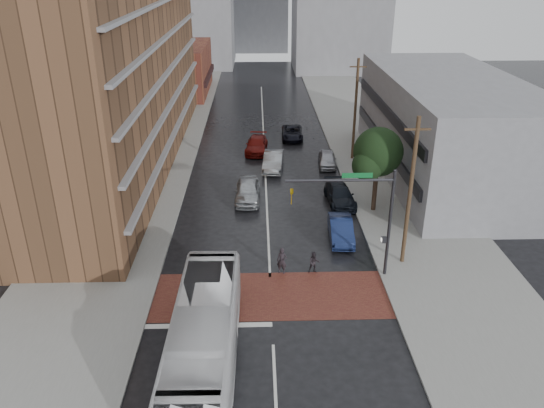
{
  "coord_description": "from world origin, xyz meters",
  "views": [
    {
      "loc": [
        -0.69,
        -26.03,
        18.37
      ],
      "look_at": [
        0.22,
        6.01,
        3.5
      ],
      "focal_mm": 35.0,
      "sensor_mm": 36.0,
      "label": 1
    }
  ],
  "objects_px": {
    "pedestrian_b": "(314,262)",
    "suv_travel": "(292,133)",
    "pedestrian_a": "(282,261)",
    "car_travel_b": "(273,161)",
    "car_travel_a": "(248,191)",
    "car_parked_far": "(327,159)",
    "transit_bus": "(204,340)",
    "car_parked_near": "(341,230)",
    "car_parked_mid": "(340,195)",
    "car_travel_c": "(257,145)"
  },
  "relations": [
    {
      "from": "pedestrian_b",
      "to": "suv_travel",
      "type": "xyz_separation_m",
      "value": [
        0.38,
        27.99,
        -0.05
      ]
    },
    {
      "from": "pedestrian_a",
      "to": "car_parked_near",
      "type": "distance_m",
      "value": 6.26
    },
    {
      "from": "car_travel_c",
      "to": "car_parked_mid",
      "type": "xyz_separation_m",
      "value": [
        6.83,
        -13.08,
        -0.02
      ]
    },
    {
      "from": "car_parked_far",
      "to": "car_travel_a",
      "type": "bearing_deg",
      "value": -130.11
    },
    {
      "from": "car_travel_b",
      "to": "car_travel_c",
      "type": "distance_m",
      "value": 5.35
    },
    {
      "from": "car_parked_mid",
      "to": "car_travel_b",
      "type": "bearing_deg",
      "value": 119.57
    },
    {
      "from": "car_travel_c",
      "to": "car_parked_near",
      "type": "bearing_deg",
      "value": -67.28
    },
    {
      "from": "car_travel_b",
      "to": "car_parked_far",
      "type": "bearing_deg",
      "value": 13.82
    },
    {
      "from": "pedestrian_b",
      "to": "suv_travel",
      "type": "relative_size",
      "value": 0.3
    },
    {
      "from": "car_travel_c",
      "to": "car_parked_near",
      "type": "xyz_separation_m",
      "value": [
        6.0,
        -19.23,
        0.01
      ]
    },
    {
      "from": "car_travel_a",
      "to": "car_parked_mid",
      "type": "xyz_separation_m",
      "value": [
        7.6,
        -0.82,
        -0.13
      ]
    },
    {
      "from": "car_travel_a",
      "to": "car_parked_far",
      "type": "distance_m",
      "value": 10.99
    },
    {
      "from": "pedestrian_a",
      "to": "suv_travel",
      "type": "height_order",
      "value": "pedestrian_a"
    },
    {
      "from": "car_travel_c",
      "to": "suv_travel",
      "type": "bearing_deg",
      "value": 52.7
    },
    {
      "from": "car_parked_near",
      "to": "car_parked_mid",
      "type": "bearing_deg",
      "value": 85.06
    },
    {
      "from": "car_parked_mid",
      "to": "car_parked_near",
      "type": "bearing_deg",
      "value": -101.43
    },
    {
      "from": "car_travel_b",
      "to": "suv_travel",
      "type": "distance_m",
      "value": 9.77
    },
    {
      "from": "car_travel_b",
      "to": "car_travel_a",
      "type": "bearing_deg",
      "value": -102.51
    },
    {
      "from": "suv_travel",
      "to": "car_parked_mid",
      "type": "relative_size",
      "value": 0.97
    },
    {
      "from": "pedestrian_b",
      "to": "car_travel_c",
      "type": "bearing_deg",
      "value": 98.05
    },
    {
      "from": "car_travel_c",
      "to": "car_parked_far",
      "type": "relative_size",
      "value": 1.25
    },
    {
      "from": "car_travel_b",
      "to": "car_parked_near",
      "type": "distance_m",
      "value": 14.79
    },
    {
      "from": "transit_bus",
      "to": "pedestrian_b",
      "type": "xyz_separation_m",
      "value": [
        6.2,
        8.7,
        -1.03
      ]
    },
    {
      "from": "transit_bus",
      "to": "car_travel_b",
      "type": "bearing_deg",
      "value": 82.08
    },
    {
      "from": "transit_bus",
      "to": "car_parked_near",
      "type": "xyz_separation_m",
      "value": [
        8.57,
        13.12,
        -1.01
      ]
    },
    {
      "from": "car_travel_a",
      "to": "car_parked_mid",
      "type": "relative_size",
      "value": 1.0
    },
    {
      "from": "pedestrian_a",
      "to": "pedestrian_b",
      "type": "relative_size",
      "value": 1.22
    },
    {
      "from": "transit_bus",
      "to": "car_travel_b",
      "type": "distance_m",
      "value": 27.56
    },
    {
      "from": "car_travel_b",
      "to": "car_parked_far",
      "type": "distance_m",
      "value": 5.34
    },
    {
      "from": "car_parked_far",
      "to": "car_parked_near",
      "type": "bearing_deg",
      "value": -89.43
    },
    {
      "from": "pedestrian_b",
      "to": "suv_travel",
      "type": "bearing_deg",
      "value": 88.55
    },
    {
      "from": "car_parked_mid",
      "to": "pedestrian_b",
      "type": "bearing_deg",
      "value": -110.65
    },
    {
      "from": "car_travel_a",
      "to": "suv_travel",
      "type": "xyz_separation_m",
      "value": [
        4.78,
        16.6,
        -0.18
      ]
    },
    {
      "from": "car_travel_b",
      "to": "pedestrian_a",
      "type": "bearing_deg",
      "value": -84.34
    },
    {
      "from": "pedestrian_a",
      "to": "car_travel_a",
      "type": "bearing_deg",
      "value": 119.52
    },
    {
      "from": "pedestrian_a",
      "to": "pedestrian_b",
      "type": "xyz_separation_m",
      "value": [
        2.06,
        0.0,
        -0.16
      ]
    },
    {
      "from": "pedestrian_a",
      "to": "car_parked_far",
      "type": "height_order",
      "value": "pedestrian_a"
    },
    {
      "from": "pedestrian_a",
      "to": "car_travel_a",
      "type": "height_order",
      "value": "pedestrian_a"
    },
    {
      "from": "pedestrian_a",
      "to": "pedestrian_b",
      "type": "height_order",
      "value": "pedestrian_a"
    },
    {
      "from": "pedestrian_a",
      "to": "car_parked_far",
      "type": "relative_size",
      "value": 0.43
    },
    {
      "from": "pedestrian_a",
      "to": "car_parked_mid",
      "type": "distance_m",
      "value": 11.8
    },
    {
      "from": "transit_bus",
      "to": "car_parked_mid",
      "type": "bearing_deg",
      "value": 64.73
    },
    {
      "from": "pedestrian_a",
      "to": "car_travel_b",
      "type": "distance_m",
      "value": 18.53
    },
    {
      "from": "suv_travel",
      "to": "transit_bus",
      "type": "bearing_deg",
      "value": -98.43
    },
    {
      "from": "suv_travel",
      "to": "car_parked_far",
      "type": "height_order",
      "value": "car_parked_far"
    },
    {
      "from": "pedestrian_a",
      "to": "suv_travel",
      "type": "distance_m",
      "value": 28.1
    },
    {
      "from": "car_travel_a",
      "to": "car_parked_mid",
      "type": "height_order",
      "value": "car_travel_a"
    },
    {
      "from": "pedestrian_a",
      "to": "car_parked_far",
      "type": "bearing_deg",
      "value": 92.56
    },
    {
      "from": "car_parked_near",
      "to": "car_parked_mid",
      "type": "xyz_separation_m",
      "value": [
        0.82,
        6.15,
        -0.03
      ]
    },
    {
      "from": "transit_bus",
      "to": "car_parked_mid",
      "type": "relative_size",
      "value": 2.51
    }
  ]
}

